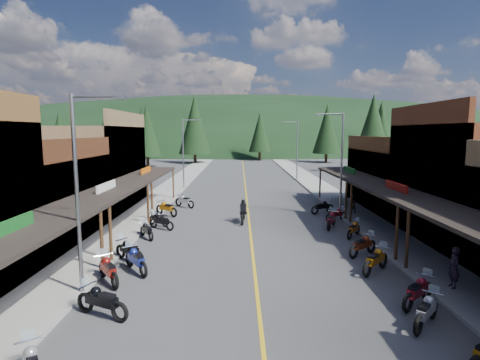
{
  "coord_description": "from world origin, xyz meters",
  "views": [
    {
      "loc": [
        -0.73,
        -20.47,
        6.57
      ],
      "look_at": [
        -0.67,
        7.18,
        3.0
      ],
      "focal_mm": 28.0,
      "sensor_mm": 36.0,
      "label": 1
    }
  ],
  "objects_px": {
    "streetlight_3": "(296,148)",
    "bike_west_12": "(185,200)",
    "pine_2": "(195,125)",
    "pine_6": "(447,132)",
    "bike_west_10": "(158,218)",
    "pedestrian_east_b": "(352,203)",
    "pine_0": "(60,132)",
    "shop_east_3": "(408,179)",
    "bike_east_4": "(426,310)",
    "shop_west_3": "(86,168)",
    "bike_east_11": "(322,206)",
    "bike_west_8": "(147,230)",
    "bike_west_4": "(102,300)",
    "bike_west_5": "(108,269)",
    "pine_9": "(381,133)",
    "pine_10": "(147,131)",
    "pedestrian_east_a": "(454,267)",
    "pine_11": "(373,128)",
    "bike_east_6": "(376,259)",
    "rider_on_bike": "(243,213)",
    "bike_west_6": "(136,259)",
    "bike_east_9": "(332,219)",
    "streetlight_1": "(184,151)",
    "bike_west_7": "(129,249)",
    "pine_5": "(381,126)",
    "bike_east_7": "(363,244)",
    "pine_1": "(142,129)",
    "pine_7": "(117,129)",
    "pine_3": "(260,132)",
    "bike_west_11": "(166,207)",
    "bike_east_8": "(354,228)",
    "streetlight_2": "(340,160)",
    "streetlight_0": "(80,186)",
    "bike_east_5": "(418,290)"
  },
  "relations": [
    {
      "from": "pine_1",
      "to": "bike_west_12",
      "type": "distance_m",
      "value": 61.56
    },
    {
      "from": "streetlight_3",
      "to": "bike_west_12",
      "type": "height_order",
      "value": "streetlight_3"
    },
    {
      "from": "shop_east_3",
      "to": "bike_west_8",
      "type": "distance_m",
      "value": 22.31
    },
    {
      "from": "bike_west_5",
      "to": "pedestrian_east_a",
      "type": "xyz_separation_m",
      "value": [
        14.56,
        -0.82,
        0.36
      ]
    },
    {
      "from": "bike_west_11",
      "to": "pine_7",
      "type": "bearing_deg",
      "value": 59.14
    },
    {
      "from": "pine_2",
      "to": "pine_6",
      "type": "relative_size",
      "value": 1.27
    },
    {
      "from": "pine_6",
      "to": "streetlight_2",
      "type": "bearing_deg",
      "value": -124.89
    },
    {
      "from": "streetlight_0",
      "to": "streetlight_2",
      "type": "bearing_deg",
      "value": 45.2
    },
    {
      "from": "bike_west_6",
      "to": "bike_east_9",
      "type": "xyz_separation_m",
      "value": [
        11.16,
        8.08,
        -0.02
      ]
    },
    {
      "from": "pine_0",
      "to": "bike_west_12",
      "type": "relative_size",
      "value": 4.94
    },
    {
      "from": "bike_west_10",
      "to": "pedestrian_east_a",
      "type": "distance_m",
      "value": 18.2
    },
    {
      "from": "shop_east_3",
      "to": "pine_3",
      "type": "relative_size",
      "value": 0.99
    },
    {
      "from": "pine_1",
      "to": "pine_7",
      "type": "height_order",
      "value": "same"
    },
    {
      "from": "pine_3",
      "to": "bike_west_7",
      "type": "bearing_deg",
      "value": -98.63
    },
    {
      "from": "bike_west_4",
      "to": "bike_west_5",
      "type": "height_order",
      "value": "bike_west_5"
    },
    {
      "from": "bike_west_10",
      "to": "pine_0",
      "type": "bearing_deg",
      "value": 67.89
    },
    {
      "from": "bike_west_10",
      "to": "bike_west_4",
      "type": "bearing_deg",
      "value": -139.19
    },
    {
      "from": "pedestrian_east_a",
      "to": "bike_west_10",
      "type": "bearing_deg",
      "value": -122.95
    },
    {
      "from": "pine_10",
      "to": "pedestrian_east_a",
      "type": "distance_m",
      "value": 61.76
    },
    {
      "from": "streetlight_1",
      "to": "bike_east_4",
      "type": "relative_size",
      "value": 3.74
    },
    {
      "from": "pine_5",
      "to": "bike_west_10",
      "type": "relative_size",
      "value": 7.42
    },
    {
      "from": "bike_west_5",
      "to": "rider_on_bike",
      "type": "relative_size",
      "value": 0.99
    },
    {
      "from": "pine_9",
      "to": "bike_west_12",
      "type": "bearing_deg",
      "value": -131.5
    },
    {
      "from": "bike_east_4",
      "to": "pine_5",
      "type": "bearing_deg",
      "value": 114.0
    },
    {
      "from": "streetlight_2",
      "to": "pine_1",
      "type": "height_order",
      "value": "pine_1"
    },
    {
      "from": "pine_3",
      "to": "bike_west_12",
      "type": "distance_m",
      "value": 55.48
    },
    {
      "from": "shop_east_3",
      "to": "bike_west_12",
      "type": "height_order",
      "value": "shop_east_3"
    },
    {
      "from": "pine_0",
      "to": "pedestrian_east_b",
      "type": "bearing_deg",
      "value": -47.95
    },
    {
      "from": "bike_east_7",
      "to": "pine_5",
      "type": "bearing_deg",
      "value": 121.76
    },
    {
      "from": "streetlight_3",
      "to": "bike_west_10",
      "type": "bearing_deg",
      "value": -118.39
    },
    {
      "from": "bike_east_11",
      "to": "pine_1",
      "type": "bearing_deg",
      "value": 178.59
    },
    {
      "from": "pine_11",
      "to": "pine_5",
      "type": "bearing_deg",
      "value": 67.62
    },
    {
      "from": "shop_east_3",
      "to": "pine_3",
      "type": "bearing_deg",
      "value": 100.11
    },
    {
      "from": "bike_west_10",
      "to": "pine_11",
      "type": "bearing_deg",
      "value": -1.62
    },
    {
      "from": "bike_west_10",
      "to": "pine_1",
      "type": "bearing_deg",
      "value": 52.47
    },
    {
      "from": "bike_west_10",
      "to": "pedestrian_east_b",
      "type": "distance_m",
      "value": 14.97
    },
    {
      "from": "streetlight_1",
      "to": "pine_2",
      "type": "xyz_separation_m",
      "value": [
        -3.05,
        36.0,
        3.53
      ]
    },
    {
      "from": "streetlight_1",
      "to": "bike_east_9",
      "type": "xyz_separation_m",
      "value": [
        12.54,
        -17.48,
        -3.82
      ]
    },
    {
      "from": "bike_east_6",
      "to": "rider_on_bike",
      "type": "height_order",
      "value": "rider_on_bike"
    },
    {
      "from": "streetlight_3",
      "to": "pine_11",
      "type": "bearing_deg",
      "value": 31.51
    },
    {
      "from": "shop_east_3",
      "to": "bike_west_7",
      "type": "relative_size",
      "value": 4.91
    },
    {
      "from": "streetlight_3",
      "to": "pine_5",
      "type": "relative_size",
      "value": 0.57
    },
    {
      "from": "shop_west_3",
      "to": "bike_east_11",
      "type": "height_order",
      "value": "shop_west_3"
    },
    {
      "from": "bike_west_7",
      "to": "bike_west_6",
      "type": "bearing_deg",
      "value": -114.06
    },
    {
      "from": "pine_10",
      "to": "bike_east_11",
      "type": "bearing_deg",
      "value": -59.58
    },
    {
      "from": "bike_west_4",
      "to": "bike_west_5",
      "type": "bearing_deg",
      "value": 41.13
    },
    {
      "from": "pine_7",
      "to": "bike_east_8",
      "type": "relative_size",
      "value": 6.24
    },
    {
      "from": "shop_east_3",
      "to": "bike_east_4",
      "type": "relative_size",
      "value": 5.09
    },
    {
      "from": "pedestrian_east_a",
      "to": "pedestrian_east_b",
      "type": "xyz_separation_m",
      "value": [
        0.04,
        14.27,
        -0.05
      ]
    },
    {
      "from": "bike_west_10",
      "to": "bike_east_5",
      "type": "distance_m",
      "value": 17.48
    }
  ]
}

